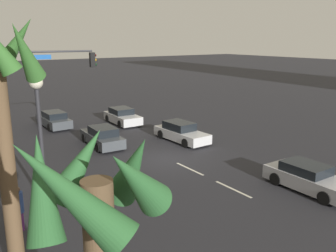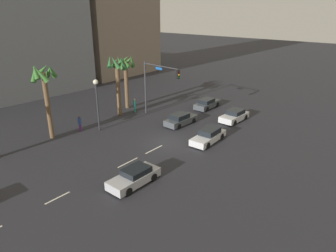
{
  "view_description": "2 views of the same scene",
  "coord_description": "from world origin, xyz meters",
  "px_view_note": "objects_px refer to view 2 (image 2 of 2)",
  "views": [
    {
      "loc": [
        -17.59,
        12.15,
        7.3
      ],
      "look_at": [
        -0.23,
        0.13,
        2.16
      ],
      "focal_mm": 38.68,
      "sensor_mm": 36.0,
      "label": 1
    },
    {
      "loc": [
        -22.5,
        -18.37,
        13.06
      ],
      "look_at": [
        -0.13,
        -0.07,
        1.86
      ],
      "focal_mm": 33.05,
      "sensor_mm": 36.0,
      "label": 2
    }
  ],
  "objects_px": {
    "streetlamp": "(97,95)",
    "palm_tree_1": "(126,71)",
    "car_0": "(134,177)",
    "traffic_signal": "(156,81)",
    "car_1": "(209,136)",
    "pedestrian_0": "(80,123)",
    "car_2": "(234,116)",
    "pedestrian_1": "(135,105)",
    "palm_tree_3": "(44,85)",
    "car_4": "(181,119)",
    "palm_tree_2": "(117,75)",
    "car_5": "(207,104)"
  },
  "relations": [
    {
      "from": "palm_tree_2",
      "to": "palm_tree_3",
      "type": "bearing_deg",
      "value": 179.4
    },
    {
      "from": "traffic_signal",
      "to": "palm_tree_1",
      "type": "xyz_separation_m",
      "value": [
        0.17,
        5.4,
        0.49
      ]
    },
    {
      "from": "car_4",
      "to": "streetlamp",
      "type": "relative_size",
      "value": 0.76
    },
    {
      "from": "car_4",
      "to": "palm_tree_2",
      "type": "distance_m",
      "value": 9.61
    },
    {
      "from": "pedestrian_1",
      "to": "palm_tree_3",
      "type": "xyz_separation_m",
      "value": [
        -11.71,
        0.73,
        4.79
      ]
    },
    {
      "from": "car_0",
      "to": "palm_tree_3",
      "type": "height_order",
      "value": "palm_tree_3"
    },
    {
      "from": "car_0",
      "to": "car_2",
      "type": "height_order",
      "value": "car_2"
    },
    {
      "from": "pedestrian_0",
      "to": "palm_tree_2",
      "type": "bearing_deg",
      "value": 5.63
    },
    {
      "from": "car_1",
      "to": "car_4",
      "type": "xyz_separation_m",
      "value": [
        2.15,
        5.22,
        -0.0
      ]
    },
    {
      "from": "car_4",
      "to": "traffic_signal",
      "type": "bearing_deg",
      "value": 84.85
    },
    {
      "from": "streetlamp",
      "to": "pedestrian_1",
      "type": "bearing_deg",
      "value": 11.66
    },
    {
      "from": "car_2",
      "to": "palm_tree_1",
      "type": "xyz_separation_m",
      "value": [
        -4.63,
        13.86,
        4.47
      ]
    },
    {
      "from": "car_2",
      "to": "palm_tree_2",
      "type": "xyz_separation_m",
      "value": [
        -7.41,
        12.41,
        4.61
      ]
    },
    {
      "from": "car_4",
      "to": "palm_tree_2",
      "type": "xyz_separation_m",
      "value": [
        -2.24,
        8.13,
        4.62
      ]
    },
    {
      "from": "pedestrian_0",
      "to": "palm_tree_1",
      "type": "distance_m",
      "value": 10.37
    },
    {
      "from": "streetlamp",
      "to": "car_4",
      "type": "bearing_deg",
      "value": -39.93
    },
    {
      "from": "streetlamp",
      "to": "palm_tree_1",
      "type": "xyz_separation_m",
      "value": [
        7.75,
        3.54,
        1.0
      ]
    },
    {
      "from": "car_0",
      "to": "car_4",
      "type": "distance_m",
      "value": 13.76
    },
    {
      "from": "car_0",
      "to": "streetlamp",
      "type": "height_order",
      "value": "streetlamp"
    },
    {
      "from": "car_1",
      "to": "car_5",
      "type": "xyz_separation_m",
      "value": [
        9.53,
        6.25,
        -0.01
      ]
    },
    {
      "from": "car_1",
      "to": "car_5",
      "type": "height_order",
      "value": "car_1"
    },
    {
      "from": "palm_tree_1",
      "to": "palm_tree_3",
      "type": "distance_m",
      "value": 12.46
    },
    {
      "from": "streetlamp",
      "to": "palm_tree_2",
      "type": "bearing_deg",
      "value": 22.83
    },
    {
      "from": "car_5",
      "to": "streetlamp",
      "type": "distance_m",
      "value": 15.81
    },
    {
      "from": "streetlamp",
      "to": "palm_tree_3",
      "type": "relative_size",
      "value": 0.72
    },
    {
      "from": "car_2",
      "to": "pedestrian_1",
      "type": "bearing_deg",
      "value": 114.14
    },
    {
      "from": "palm_tree_1",
      "to": "palm_tree_3",
      "type": "xyz_separation_m",
      "value": [
        -12.36,
        -1.35,
        0.66
      ]
    },
    {
      "from": "car_5",
      "to": "pedestrian_1",
      "type": "distance_m",
      "value": 9.91
    },
    {
      "from": "car_5",
      "to": "traffic_signal",
      "type": "xyz_separation_m",
      "value": [
        -7.01,
        3.14,
        3.99
      ]
    },
    {
      "from": "car_5",
      "to": "car_1",
      "type": "bearing_deg",
      "value": -146.74
    },
    {
      "from": "pedestrian_0",
      "to": "palm_tree_2",
      "type": "relative_size",
      "value": 0.23
    },
    {
      "from": "car_4",
      "to": "traffic_signal",
      "type": "xyz_separation_m",
      "value": [
        0.38,
        4.18,
        3.98
      ]
    },
    {
      "from": "car_0",
      "to": "palm_tree_2",
      "type": "xyz_separation_m",
      "value": [
        10.53,
        13.25,
        4.63
      ]
    },
    {
      "from": "pedestrian_0",
      "to": "car_0",
      "type": "bearing_deg",
      "value": -107.73
    },
    {
      "from": "car_0",
      "to": "traffic_signal",
      "type": "height_order",
      "value": "traffic_signal"
    },
    {
      "from": "car_5",
      "to": "palm_tree_2",
      "type": "bearing_deg",
      "value": 143.62
    },
    {
      "from": "palm_tree_1",
      "to": "palm_tree_2",
      "type": "height_order",
      "value": "palm_tree_2"
    },
    {
      "from": "car_5",
      "to": "palm_tree_2",
      "type": "height_order",
      "value": "palm_tree_2"
    },
    {
      "from": "pedestrian_0",
      "to": "palm_tree_2",
      "type": "distance_m",
      "value": 7.81
    },
    {
      "from": "car_0",
      "to": "car_5",
      "type": "height_order",
      "value": "car_5"
    },
    {
      "from": "streetlamp",
      "to": "palm_tree_3",
      "type": "xyz_separation_m",
      "value": [
        -4.61,
        2.19,
        1.66
      ]
    },
    {
      "from": "car_1",
      "to": "pedestrian_0",
      "type": "bearing_deg",
      "value": 117.41
    },
    {
      "from": "car_4",
      "to": "streetlamp",
      "type": "bearing_deg",
      "value": 140.07
    },
    {
      "from": "car_1",
      "to": "car_2",
      "type": "distance_m",
      "value": 7.38
    },
    {
      "from": "streetlamp",
      "to": "pedestrian_0",
      "type": "height_order",
      "value": "streetlamp"
    },
    {
      "from": "traffic_signal",
      "to": "pedestrian_1",
      "type": "xyz_separation_m",
      "value": [
        -0.49,
        3.32,
        -3.63
      ]
    },
    {
      "from": "traffic_signal",
      "to": "palm_tree_2",
      "type": "bearing_deg",
      "value": 123.52
    },
    {
      "from": "car_5",
      "to": "car_4",
      "type": "bearing_deg",
      "value": -172.02
    },
    {
      "from": "traffic_signal",
      "to": "palm_tree_3",
      "type": "xyz_separation_m",
      "value": [
        -12.2,
        4.05,
        1.16
      ]
    },
    {
      "from": "car_1",
      "to": "streetlamp",
      "type": "distance_m",
      "value": 12.82
    }
  ]
}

